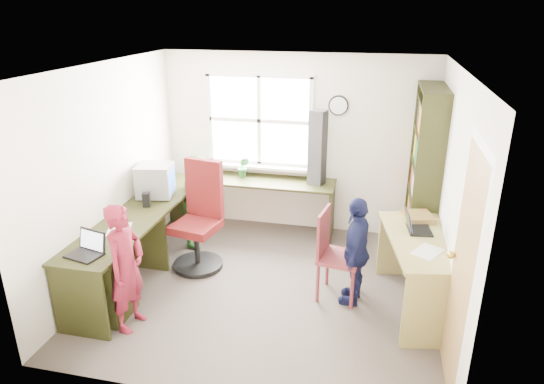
{
  "coord_description": "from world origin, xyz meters",
  "views": [
    {
      "loc": [
        1.08,
        -4.54,
        2.93
      ],
      "look_at": [
        0.0,
        0.25,
        1.05
      ],
      "focal_mm": 32.0,
      "sensor_mm": 36.0,
      "label": 1
    }
  ],
  "objects_px": {
    "laptop_left": "(88,249)",
    "laptop_right": "(415,226)",
    "l_desk": "(144,251)",
    "cd_tower": "(317,148)",
    "crt_monitor": "(155,180)",
    "person_red": "(126,268)",
    "bookshelf": "(424,179)",
    "person_green": "(200,200)",
    "swivel_chair": "(200,222)",
    "potted_plant": "(243,167)",
    "wooden_chair": "(334,251)",
    "person_navy": "(356,251)",
    "right_desk": "(420,258)"
  },
  "relations": [
    {
      "from": "potted_plant",
      "to": "swivel_chair",
      "type": "bearing_deg",
      "value": -101.23
    },
    {
      "from": "laptop_left",
      "to": "cd_tower",
      "type": "bearing_deg",
      "value": 66.22
    },
    {
      "from": "laptop_left",
      "to": "laptop_right",
      "type": "relative_size",
      "value": 1.06
    },
    {
      "from": "l_desk",
      "to": "cd_tower",
      "type": "height_order",
      "value": "cd_tower"
    },
    {
      "from": "laptop_left",
      "to": "laptop_right",
      "type": "bearing_deg",
      "value": 34.1
    },
    {
      "from": "crt_monitor",
      "to": "cd_tower",
      "type": "relative_size",
      "value": 0.48
    },
    {
      "from": "cd_tower",
      "to": "person_red",
      "type": "distance_m",
      "value": 2.87
    },
    {
      "from": "l_desk",
      "to": "cd_tower",
      "type": "distance_m",
      "value": 2.51
    },
    {
      "from": "wooden_chair",
      "to": "person_red",
      "type": "bearing_deg",
      "value": -143.31
    },
    {
      "from": "bookshelf",
      "to": "swivel_chair",
      "type": "distance_m",
      "value": 2.72
    },
    {
      "from": "cd_tower",
      "to": "person_navy",
      "type": "relative_size",
      "value": 0.83
    },
    {
      "from": "crt_monitor",
      "to": "potted_plant",
      "type": "bearing_deg",
      "value": 36.37
    },
    {
      "from": "swivel_chair",
      "to": "person_green",
      "type": "relative_size",
      "value": 1.07
    },
    {
      "from": "bookshelf",
      "to": "crt_monitor",
      "type": "xyz_separation_m",
      "value": [
        -3.18,
        -0.63,
        -0.05
      ]
    },
    {
      "from": "cd_tower",
      "to": "bookshelf",
      "type": "bearing_deg",
      "value": 7.36
    },
    {
      "from": "swivel_chair",
      "to": "person_green",
      "type": "distance_m",
      "value": 0.6
    },
    {
      "from": "wooden_chair",
      "to": "laptop_left",
      "type": "distance_m",
      "value": 2.45
    },
    {
      "from": "right_desk",
      "to": "bookshelf",
      "type": "distance_m",
      "value": 1.28
    },
    {
      "from": "bookshelf",
      "to": "person_red",
      "type": "distance_m",
      "value": 3.53
    },
    {
      "from": "laptop_right",
      "to": "bookshelf",
      "type": "bearing_deg",
      "value": -14.64
    },
    {
      "from": "bookshelf",
      "to": "laptop_left",
      "type": "bearing_deg",
      "value": -145.76
    },
    {
      "from": "crt_monitor",
      "to": "laptop_right",
      "type": "height_order",
      "value": "crt_monitor"
    },
    {
      "from": "right_desk",
      "to": "person_navy",
      "type": "bearing_deg",
      "value": 171.15
    },
    {
      "from": "person_navy",
      "to": "right_desk",
      "type": "bearing_deg",
      "value": 98.04
    },
    {
      "from": "right_desk",
      "to": "person_navy",
      "type": "distance_m",
      "value": 0.64
    },
    {
      "from": "laptop_left",
      "to": "person_red",
      "type": "bearing_deg",
      "value": 16.2
    },
    {
      "from": "laptop_left",
      "to": "person_green",
      "type": "distance_m",
      "value": 1.94
    },
    {
      "from": "crt_monitor",
      "to": "laptop_left",
      "type": "xyz_separation_m",
      "value": [
        0.02,
        -1.52,
        -0.15
      ]
    },
    {
      "from": "swivel_chair",
      "to": "l_desk",
      "type": "bearing_deg",
      "value": -111.9
    },
    {
      "from": "l_desk",
      "to": "right_desk",
      "type": "height_order",
      "value": "right_desk"
    },
    {
      "from": "laptop_right",
      "to": "person_green",
      "type": "relative_size",
      "value": 0.29
    },
    {
      "from": "swivel_chair",
      "to": "laptop_right",
      "type": "height_order",
      "value": "swivel_chair"
    },
    {
      "from": "cd_tower",
      "to": "person_green",
      "type": "relative_size",
      "value": 0.82
    },
    {
      "from": "l_desk",
      "to": "laptop_left",
      "type": "height_order",
      "value": "laptop_left"
    },
    {
      "from": "person_green",
      "to": "swivel_chair",
      "type": "bearing_deg",
      "value": -164.29
    },
    {
      "from": "l_desk",
      "to": "laptop_right",
      "type": "bearing_deg",
      "value": 9.18
    },
    {
      "from": "l_desk",
      "to": "swivel_chair",
      "type": "relative_size",
      "value": 2.3
    },
    {
      "from": "wooden_chair",
      "to": "person_navy",
      "type": "distance_m",
      "value": 0.25
    },
    {
      "from": "crt_monitor",
      "to": "person_red",
      "type": "relative_size",
      "value": 0.37
    },
    {
      "from": "cd_tower",
      "to": "potted_plant",
      "type": "bearing_deg",
      "value": -163.16
    },
    {
      "from": "swivel_chair",
      "to": "laptop_right",
      "type": "relative_size",
      "value": 3.71
    },
    {
      "from": "right_desk",
      "to": "potted_plant",
      "type": "relative_size",
      "value": 5.05
    },
    {
      "from": "l_desk",
      "to": "cd_tower",
      "type": "xyz_separation_m",
      "value": [
        1.64,
        1.73,
        0.78
      ]
    },
    {
      "from": "wooden_chair",
      "to": "person_green",
      "type": "relative_size",
      "value": 0.82
    },
    {
      "from": "swivel_chair",
      "to": "potted_plant",
      "type": "xyz_separation_m",
      "value": [
        0.22,
        1.12,
        0.34
      ]
    },
    {
      "from": "right_desk",
      "to": "laptop_right",
      "type": "height_order",
      "value": "laptop_right"
    },
    {
      "from": "right_desk",
      "to": "l_desk",
      "type": "bearing_deg",
      "value": 174.97
    },
    {
      "from": "l_desk",
      "to": "wooden_chair",
      "type": "distance_m",
      "value": 2.05
    },
    {
      "from": "bookshelf",
      "to": "person_green",
      "type": "height_order",
      "value": "bookshelf"
    },
    {
      "from": "wooden_chair",
      "to": "person_navy",
      "type": "relative_size",
      "value": 0.84
    }
  ]
}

